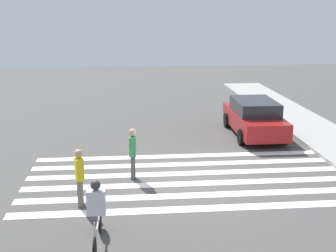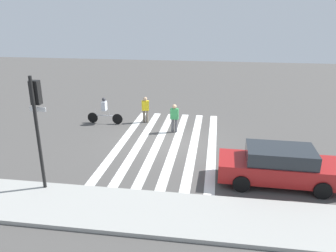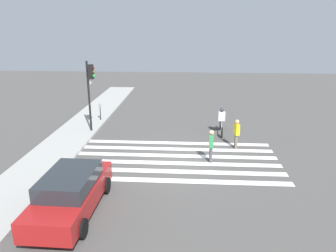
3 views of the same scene
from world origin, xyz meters
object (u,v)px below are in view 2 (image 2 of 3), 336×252
pedestrian_child_with_backpack (174,117)px  cyclist_far_lane (104,110)px  pedestrian_adult_yellow_jacket (145,108)px  car_parked_far_curb (279,166)px  traffic_light (37,112)px

pedestrian_child_with_backpack → cyclist_far_lane: pedestrian_child_with_backpack is taller
pedestrian_child_with_backpack → pedestrian_adult_yellow_jacket: 2.43m
cyclist_far_lane → car_parked_far_curb: bearing=147.6°
cyclist_far_lane → car_parked_far_curb: 10.89m
traffic_light → pedestrian_child_with_backpack: 8.22m
pedestrian_child_with_backpack → cyclist_far_lane: (4.32, -0.88, -0.04)m
traffic_light → car_parked_far_curb: traffic_light is taller
pedestrian_adult_yellow_jacket → car_parked_far_curb: bearing=-57.9°
pedestrian_adult_yellow_jacket → cyclist_far_lane: cyclist_far_lane is taller
traffic_light → car_parked_far_curb: 9.16m
cyclist_far_lane → car_parked_far_curb: size_ratio=0.47×
traffic_light → pedestrian_adult_yellow_jacket: size_ratio=2.75×
pedestrian_adult_yellow_jacket → car_parked_far_curb: 9.40m
cyclist_far_lane → pedestrian_child_with_backpack: bearing=169.8°
traffic_light → car_parked_far_curb: size_ratio=0.94×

